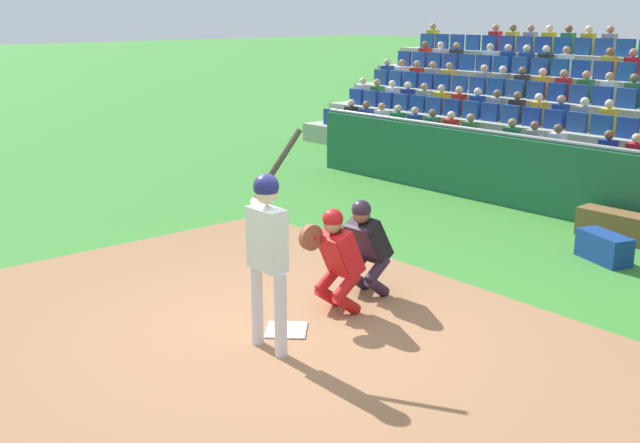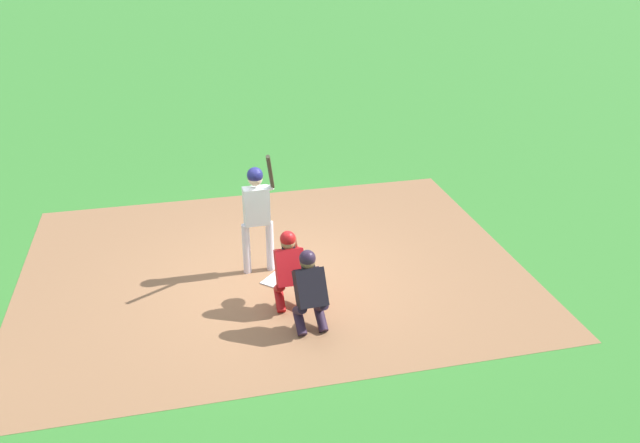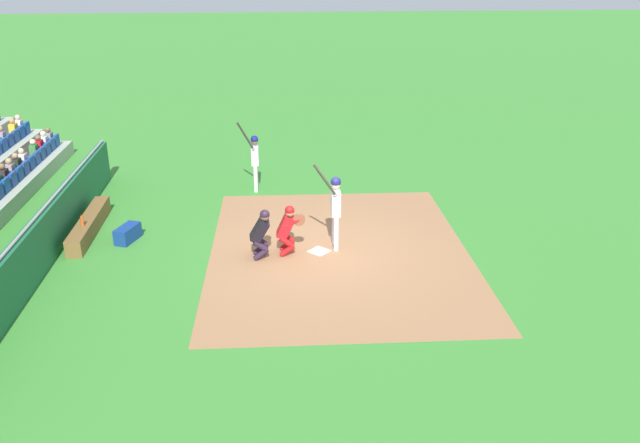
# 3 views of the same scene
# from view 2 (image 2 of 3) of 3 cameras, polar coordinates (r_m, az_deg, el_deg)

# --- Properties ---
(ground_plane) EXTENTS (160.00, 160.00, 0.00)m
(ground_plane) POSITION_cam_2_polar(r_m,az_deg,el_deg) (10.73, -3.68, -5.31)
(ground_plane) COLOR #377F2F
(infield_dirt_patch) EXTENTS (8.56, 6.64, 0.01)m
(infield_dirt_patch) POSITION_cam_2_polar(r_m,az_deg,el_deg) (11.15, -4.19, -4.01)
(infield_dirt_patch) COLOR #966846
(infield_dirt_patch) RESTS_ON ground_plane
(home_plate_marker) EXTENTS (0.62, 0.62, 0.02)m
(home_plate_marker) POSITION_cam_2_polar(r_m,az_deg,el_deg) (10.72, -3.69, -5.23)
(home_plate_marker) COLOR white
(home_plate_marker) RESTS_ON infield_dirt_patch
(batter_at_plate) EXTENTS (0.57, 0.71, 2.26)m
(batter_at_plate) POSITION_cam_2_polar(r_m,az_deg,el_deg) (10.52, -5.57, 1.20)
(batter_at_plate) COLOR silver
(batter_at_plate) RESTS_ON ground_plane
(catcher_crouching) EXTENTS (0.47, 0.71, 1.29)m
(catcher_crouching) POSITION_cam_2_polar(r_m,az_deg,el_deg) (9.72, -2.69, -3.94)
(catcher_crouching) COLOR #B41416
(catcher_crouching) RESTS_ON ground_plane
(home_plate_umpire) EXTENTS (0.47, 0.51, 1.26)m
(home_plate_umpire) POSITION_cam_2_polar(r_m,az_deg,el_deg) (9.22, -0.92, -5.92)
(home_plate_umpire) COLOR #2B1C30
(home_plate_umpire) RESTS_ON ground_plane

